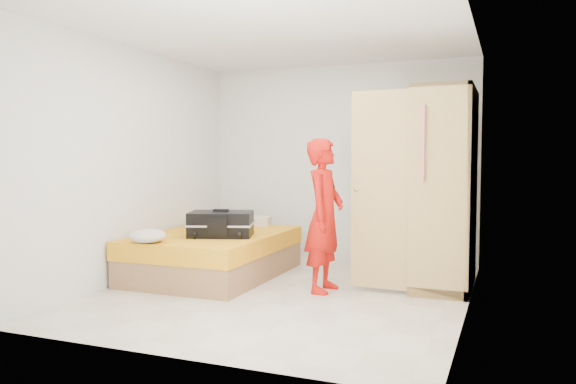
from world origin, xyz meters
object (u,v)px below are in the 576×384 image
at_px(suitcase, 221,224).
at_px(bed, 214,254).
at_px(wardrobe, 440,194).
at_px(round_cushion, 148,236).
at_px(person, 324,215).

bearing_deg(suitcase, bed, 116.56).
height_order(wardrobe, round_cushion, wardrobe).
height_order(wardrobe, person, wardrobe).
distance_m(wardrobe, person, 1.26).
height_order(bed, round_cushion, round_cushion).
relative_size(bed, person, 1.28).
height_order(person, suitcase, person).
bearing_deg(person, wardrobe, -58.18).
height_order(bed, suitcase, suitcase).
xyz_separation_m(wardrobe, round_cushion, (-2.77, -1.29, -0.43)).
relative_size(person, round_cushion, 4.16).
distance_m(wardrobe, round_cushion, 3.09).
bearing_deg(wardrobe, person, -149.88).
xyz_separation_m(suitcase, round_cushion, (-0.47, -0.71, -0.06)).
relative_size(suitcase, round_cushion, 2.21).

